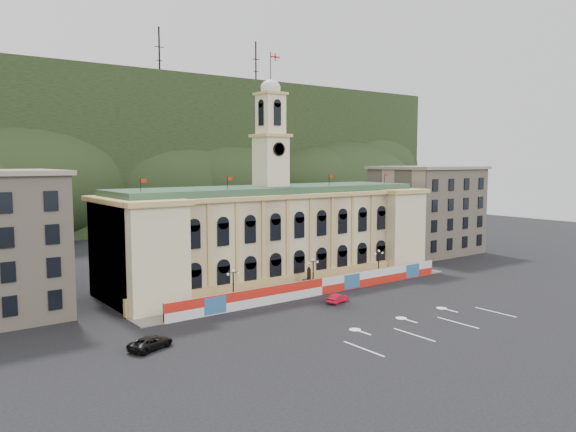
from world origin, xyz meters
TOP-DOWN VIEW (x-y plane):
  - ground at (0.00, 0.00)m, footprint 260.00×260.00m
  - lane_markings at (0.00, -5.00)m, footprint 26.00×10.00m
  - hill_ridge at (0.03, 121.99)m, footprint 230.00×80.00m
  - city_hall at (0.00, 27.63)m, footprint 56.20×17.60m
  - side_building_right at (43.00, 30.93)m, footprint 21.00×17.00m
  - hoarding_fence at (0.06, 15.07)m, footprint 50.00×0.44m
  - pavement at (0.00, 17.75)m, footprint 56.00×5.50m
  - statue at (0.00, 18.00)m, footprint 1.40×1.40m
  - lamp_left at (-14.00, 17.00)m, footprint 1.96×0.44m
  - lamp_center at (0.00, 17.00)m, footprint 1.96×0.44m
  - lamp_right at (14.00, 17.00)m, footprint 1.96×0.44m
  - red_sedan at (-1.21, 10.08)m, footprint 3.31×4.50m
  - black_suv at (-30.00, 7.34)m, footprint 5.52×6.50m

SIDE VIEW (x-z plane):
  - ground at x=0.00m, z-range 0.00..0.00m
  - lane_markings at x=0.00m, z-range -0.01..0.01m
  - pavement at x=0.00m, z-range 0.00..0.16m
  - red_sedan at x=-1.21m, z-range 0.00..1.26m
  - black_suv at x=-30.00m, z-range 0.00..1.40m
  - statue at x=0.00m, z-range -0.67..3.05m
  - hoarding_fence at x=0.06m, z-range 0.00..2.50m
  - lamp_left at x=-14.00m, z-range 0.50..5.65m
  - lamp_center at x=0.00m, z-range 0.50..5.65m
  - lamp_right at x=14.00m, z-range 0.50..5.65m
  - city_hall at x=0.00m, z-range -10.70..26.40m
  - side_building_right at x=43.00m, z-range 0.03..18.63m
  - hill_ridge at x=0.03m, z-range -12.52..51.48m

